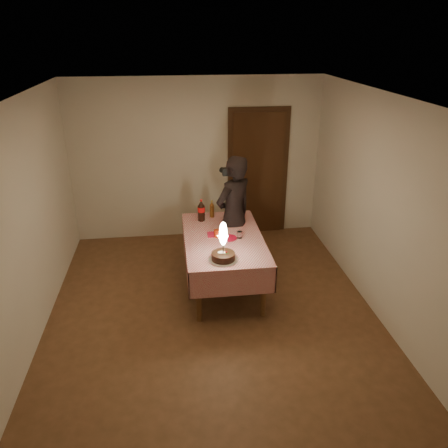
# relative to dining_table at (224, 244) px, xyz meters

# --- Properties ---
(ground) EXTENTS (4.00, 4.50, 0.01)m
(ground) POSITION_rel_dining_table_xyz_m (-0.21, -0.53, -0.64)
(ground) COLOR brown
(ground) RESTS_ON ground
(room_shell) EXTENTS (4.04, 4.54, 2.62)m
(room_shell) POSITION_rel_dining_table_xyz_m (-0.18, -0.45, 1.01)
(room_shell) COLOR beige
(room_shell) RESTS_ON ground
(dining_table) EXTENTS (1.02, 1.72, 0.74)m
(dining_table) POSITION_rel_dining_table_xyz_m (0.00, 0.00, 0.00)
(dining_table) COLOR brown
(dining_table) RESTS_ON ground
(birthday_cake) EXTENTS (0.35, 0.35, 0.48)m
(birthday_cake) POSITION_rel_dining_table_xyz_m (-0.08, -0.61, 0.22)
(birthday_cake) COLOR white
(birthday_cake) RESTS_ON dining_table
(red_plate) EXTENTS (0.22, 0.22, 0.01)m
(red_plate) POSITION_rel_dining_table_xyz_m (0.06, -0.05, 0.10)
(red_plate) COLOR red
(red_plate) RESTS_ON dining_table
(red_cup) EXTENTS (0.08, 0.08, 0.10)m
(red_cup) POSITION_rel_dining_table_xyz_m (-0.08, 0.01, 0.15)
(red_cup) COLOR red
(red_cup) RESTS_ON dining_table
(clear_cup) EXTENTS (0.07, 0.07, 0.09)m
(clear_cup) POSITION_rel_dining_table_xyz_m (0.20, -0.05, 0.14)
(clear_cup) COLOR silver
(clear_cup) RESTS_ON dining_table
(napkin_stack) EXTENTS (0.15, 0.15, 0.02)m
(napkin_stack) POSITION_rel_dining_table_xyz_m (-0.13, 0.07, 0.11)
(napkin_stack) COLOR #B91532
(napkin_stack) RESTS_ON dining_table
(cola_bottle) EXTENTS (0.10, 0.10, 0.32)m
(cola_bottle) POSITION_rel_dining_table_xyz_m (-0.24, 0.58, 0.25)
(cola_bottle) COLOR black
(cola_bottle) RESTS_ON dining_table
(amber_bottle_left) EXTENTS (0.06, 0.06, 0.25)m
(amber_bottle_left) POSITION_rel_dining_table_xyz_m (-0.08, 0.69, 0.22)
(amber_bottle_left) COLOR #532B0E
(amber_bottle_left) RESTS_ON dining_table
(amber_bottle_right) EXTENTS (0.06, 0.06, 0.25)m
(amber_bottle_right) POSITION_rel_dining_table_xyz_m (0.14, 0.63, 0.22)
(amber_bottle_right) COLOR #532B0E
(amber_bottle_right) RESTS_ON dining_table
(photographer) EXTENTS (0.74, 0.70, 1.71)m
(photographer) POSITION_rel_dining_table_xyz_m (0.20, 0.43, 0.22)
(photographer) COLOR black
(photographer) RESTS_ON ground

